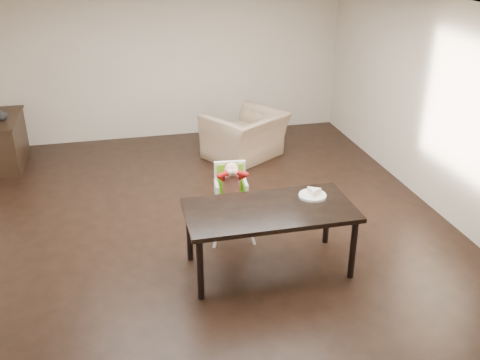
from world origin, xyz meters
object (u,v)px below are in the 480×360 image
Objects in this scene: high_chair at (231,184)px; sideboard at (8,141)px; dining_table at (270,215)px; armchair at (245,128)px.

high_chair is 0.78× the size of sideboard.
dining_table is 1.43× the size of sideboard.
sideboard reaches higher than dining_table.
high_chair is 0.84× the size of armchair.
sideboard is at bearing -41.70° from armchair.
dining_table is 3.24m from armchair.
dining_table is 4.96m from sideboard.
dining_table is 1.82× the size of high_chair.
armchair is at bearing 80.94° from dining_table.
sideboard is at bearing 130.47° from dining_table.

